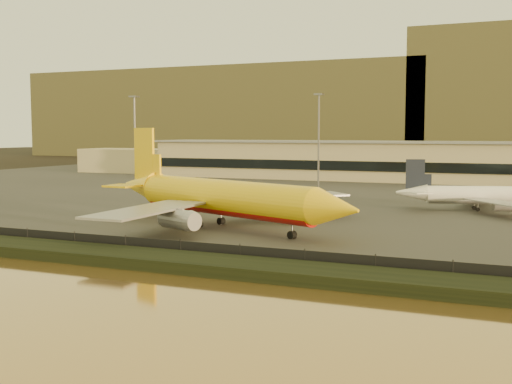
{
  "coord_description": "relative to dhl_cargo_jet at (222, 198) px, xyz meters",
  "views": [
    {
      "loc": [
        40.88,
        -80.37,
        15.6
      ],
      "look_at": [
        1.34,
        12.0,
        6.22
      ],
      "focal_mm": 45.0,
      "sensor_mm": 36.0,
      "label": 1
    }
  ],
  "objects": [
    {
      "name": "dhl_cargo_jet",
      "position": [
        0.0,
        0.0,
        0.0
      ],
      "size": [
        52.06,
        49.25,
        16.2
      ],
      "rotation": [
        0.0,
        0.0,
        -0.39
      ],
      "color": "yellow",
      "rests_on": "tarmac"
    },
    {
      "name": "tarmac",
      "position": [
        4.56,
        83.24,
        -4.94
      ],
      "size": [
        320.0,
        220.0,
        0.2
      ],
      "primitive_type": "cube",
      "color": "#2D2D2D",
      "rests_on": "ground"
    },
    {
      "name": "embankment",
      "position": [
        4.56,
        -28.76,
        -4.34
      ],
      "size": [
        320.0,
        7.0,
        1.4
      ],
      "primitive_type": "cube",
      "color": "black",
      "rests_on": "ground"
    },
    {
      "name": "white_narrowbody_jet",
      "position": [
        37.73,
        41.2,
        -1.83
      ],
      "size": [
        34.29,
        32.61,
        10.08
      ],
      "rotation": [
        0.0,
        0.0,
        0.31
      ],
      "color": "white",
      "rests_on": "tarmac"
    },
    {
      "name": "ground",
      "position": [
        4.56,
        -11.76,
        -5.04
      ],
      "size": [
        900.0,
        900.0,
        0.0
      ],
      "primitive_type": "plane",
      "color": "black",
      "rests_on": "ground"
    },
    {
      "name": "gse_vehicle_yellow",
      "position": [
        6.43,
        11.74,
        -3.94
      ],
      "size": [
        4.37,
        3.03,
        1.8
      ],
      "primitive_type": "cube",
      "rotation": [
        0.0,
        0.0,
        0.34
      ],
      "color": "yellow",
      "rests_on": "tarmac"
    },
    {
      "name": "perimeter_fence",
      "position": [
        4.56,
        -24.76,
        -3.74
      ],
      "size": [
        300.0,
        0.05,
        2.2
      ],
      "primitive_type": "cube",
      "color": "black",
      "rests_on": "tarmac"
    },
    {
      "name": "gse_vehicle_white",
      "position": [
        -18.82,
        23.56,
        -3.92
      ],
      "size": [
        4.28,
        2.37,
        1.83
      ],
      "primitive_type": "cube",
      "rotation": [
        0.0,
        0.0,
        -0.14
      ],
      "color": "white",
      "rests_on": "tarmac"
    },
    {
      "name": "distant_hills",
      "position": [
        -16.18,
        328.24,
        26.35
      ],
      "size": [
        470.0,
        160.0,
        70.0
      ],
      "color": "brown",
      "rests_on": "ground"
    },
    {
      "name": "terminal_building",
      "position": [
        -9.96,
        113.79,
        1.21
      ],
      "size": [
        202.0,
        25.0,
        12.6
      ],
      "color": "tan",
      "rests_on": "tarmac"
    },
    {
      "name": "apron_light_masts",
      "position": [
        19.56,
        63.24,
        10.67
      ],
      "size": [
        152.2,
        12.2,
        25.4
      ],
      "color": "slate",
      "rests_on": "tarmac"
    }
  ]
}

